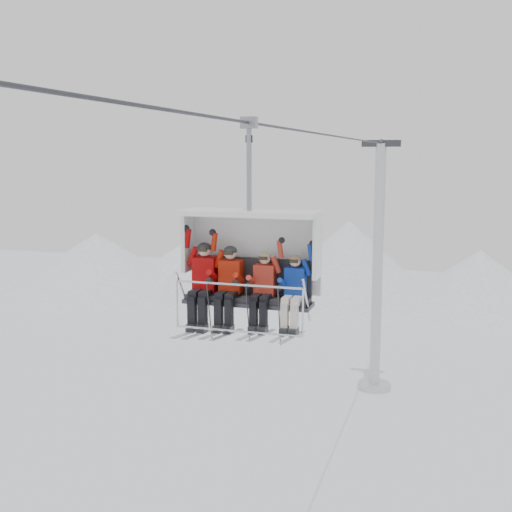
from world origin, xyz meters
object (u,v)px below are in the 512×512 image
(skier_center_left, at_px, (229,283))
(skier_center_right, at_px, (263,287))
(chairlift_carrier, at_px, (251,256))
(skier_far_left, at_px, (203,280))
(skier_far_right, at_px, (294,290))
(lift_tower_right, at_px, (377,286))

(skier_center_left, height_order, skier_center_right, skier_center_left)
(chairlift_carrier, distance_m, skier_far_left, 1.06)
(skier_center_left, height_order, skier_far_right, skier_center_left)
(skier_center_left, relative_size, skier_far_right, 1.02)
(chairlift_carrier, distance_m, skier_center_right, 0.71)
(chairlift_carrier, height_order, skier_far_right, chairlift_carrier)
(chairlift_carrier, height_order, skier_far_left, chairlift_carrier)
(chairlift_carrier, bearing_deg, skier_center_left, -138.70)
(lift_tower_right, distance_m, skier_far_right, 23.08)
(lift_tower_right, xyz_separation_m, skier_center_left, (-0.35, -22.62, 4.46))
(lift_tower_right, distance_m, skier_far_left, 23.07)
(chairlift_carrier, distance_m, skier_center_left, 0.69)
(lift_tower_right, distance_m, skier_center_left, 23.06)
(lift_tower_right, distance_m, chairlift_carrier, 22.85)
(lift_tower_right, bearing_deg, skier_center_right, -89.13)
(skier_far_left, relative_size, skier_center_right, 1.07)
(lift_tower_right, height_order, skier_center_right, lift_tower_right)
(chairlift_carrier, relative_size, skier_center_right, 2.36)
(lift_tower_right, relative_size, skier_center_right, 7.99)
(chairlift_carrier, bearing_deg, lift_tower_right, 90.00)
(lift_tower_right, relative_size, skier_far_right, 7.99)
(chairlift_carrier, relative_size, skier_far_right, 2.36)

